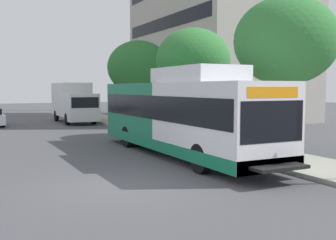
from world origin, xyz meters
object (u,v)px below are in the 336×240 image
Objects in this scene: street_tree_mid_block at (193,60)px; box_truck_background at (74,101)px; street_tree_near_stop at (286,41)px; transit_bus at (181,115)px; street_tree_far_block at (139,68)px.

street_tree_mid_block is 13.80m from box_truck_background.
street_tree_near_stop is 20.96m from box_truck_background.
transit_bus is 2.00× the size of street_tree_mid_block.
transit_bus is 18.43m from box_truck_background.
street_tree_near_stop reaches higher than street_tree_mid_block.
street_tree_far_block is (-0.27, 15.30, -0.42)m from street_tree_near_stop.
street_tree_far_block is 6.80m from box_truck_background.
transit_bus is at bearing 153.88° from street_tree_near_stop.
street_tree_near_stop reaches higher than box_truck_background.
street_tree_near_stop reaches higher than street_tree_far_block.
box_truck_background is at bearing 106.50° from street_tree_mid_block.
box_truck_background is (-0.10, 18.43, 0.04)m from transit_bus.
street_tree_far_block is (3.64, 13.38, 2.66)m from transit_bus.
transit_bus is 5.33m from street_tree_near_stop.
street_tree_near_stop reaches higher than transit_bus.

